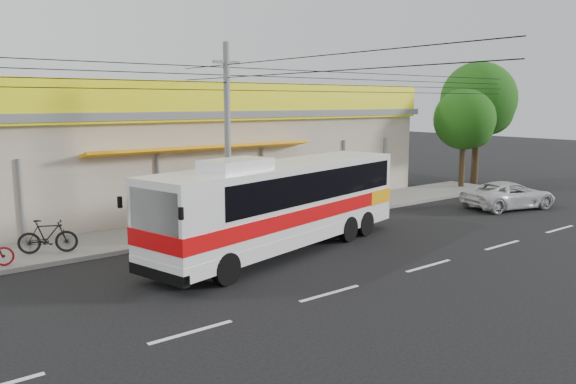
% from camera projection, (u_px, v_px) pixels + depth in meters
% --- Properties ---
extents(ground, '(120.00, 120.00, 0.00)m').
position_uv_depth(ground, '(368.00, 249.00, 18.83)').
color(ground, black).
rests_on(ground, ground).
extents(sidewalk, '(30.00, 3.20, 0.15)m').
position_uv_depth(sidewalk, '(264.00, 218.00, 23.49)').
color(sidewalk, gray).
rests_on(sidewalk, ground).
extents(lane_markings, '(50.00, 0.12, 0.01)m').
position_uv_depth(lane_markings, '(429.00, 266.00, 16.89)').
color(lane_markings, silver).
rests_on(lane_markings, ground).
extents(storefront_building, '(22.60, 9.20, 5.70)m').
position_uv_depth(storefront_building, '(198.00, 155.00, 27.45)').
color(storefront_building, '#A89C88').
rests_on(storefront_building, ground).
extents(coach_bus, '(10.71, 4.62, 3.23)m').
position_uv_depth(coach_bus, '(286.00, 199.00, 18.43)').
color(coach_bus, silver).
rests_on(coach_bus, ground).
extents(motorbike_dark, '(1.85, 1.21, 1.08)m').
position_uv_depth(motorbike_dark, '(48.00, 236.00, 17.68)').
color(motorbike_dark, black).
rests_on(motorbike_dark, sidewalk).
extents(white_car, '(4.83, 3.11, 1.24)m').
position_uv_depth(white_car, '(509.00, 195.00, 25.91)').
color(white_car, silver).
rests_on(white_car, ground).
extents(utility_pole, '(34.00, 14.00, 6.93)m').
position_uv_depth(utility_pole, '(227.00, 77.00, 19.51)').
color(utility_pole, slate).
rests_on(utility_pole, ground).
extents(tree_near, '(4.33, 4.33, 7.18)m').
position_uv_depth(tree_near, '(481.00, 102.00, 32.53)').
color(tree_near, '#2E2112').
rests_on(tree_near, ground).
extents(tree_far, '(3.39, 3.39, 5.63)m').
position_uv_depth(tree_far, '(466.00, 121.00, 31.17)').
color(tree_far, '#2E2112').
rests_on(tree_far, ground).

